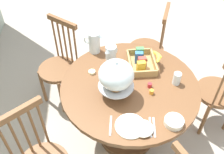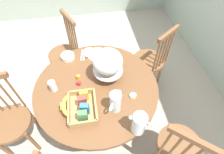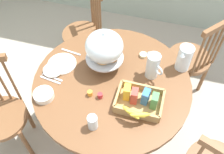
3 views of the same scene
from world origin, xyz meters
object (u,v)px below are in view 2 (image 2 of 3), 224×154
(windsor_chair_facing_door, at_px, (150,61))
(drinking_glass, at_px, (53,86))
(cereal_bowl, at_px, (68,56))
(windsor_chair_host_seat, at_px, (10,121))
(orange_juice_pitcher, at_px, (139,124))
(milk_pitcher, at_px, (115,103))
(butter_dish, at_px, (133,96))
(china_plate_small, at_px, (89,52))
(windsor_chair_far_side, at_px, (66,54))
(cereal_basket, at_px, (81,107))
(china_plate_large, at_px, (97,55))
(pastry_stand_with_dome, at_px, (108,62))
(dining_table, at_px, (98,99))
(windsor_chair_by_cabinet, at_px, (179,148))

(windsor_chair_facing_door, height_order, drinking_glass, windsor_chair_facing_door)
(windsor_chair_facing_door, height_order, cereal_bowl, windsor_chair_facing_door)
(windsor_chair_host_seat, relative_size, orange_juice_pitcher, 4.74)
(milk_pitcher, distance_m, butter_dish, 0.22)
(china_plate_small, bearing_deg, windsor_chair_facing_door, 93.70)
(drinking_glass, bearing_deg, windsor_chair_facing_door, 113.49)
(windsor_chair_far_side, relative_size, cereal_basket, 3.09)
(windsor_chair_facing_door, bearing_deg, china_plate_small, -86.30)
(china_plate_small, height_order, cereal_bowl, cereal_bowl)
(windsor_chair_far_side, height_order, orange_juice_pitcher, windsor_chair_far_side)
(china_plate_large, bearing_deg, windsor_chair_facing_door, 97.16)
(drinking_glass, bearing_deg, pastry_stand_with_dome, 98.35)
(china_plate_large, distance_m, butter_dish, 0.64)
(china_plate_small, relative_size, cereal_bowl, 1.07)
(pastry_stand_with_dome, distance_m, drinking_glass, 0.53)
(orange_juice_pitcher, distance_m, china_plate_small, 0.97)
(windsor_chair_far_side, xyz_separation_m, windsor_chair_host_seat, (0.89, -0.52, 0.00))
(windsor_chair_host_seat, relative_size, china_plate_large, 4.43)
(china_plate_large, height_order, china_plate_small, china_plate_small)
(windsor_chair_facing_door, height_order, orange_juice_pitcher, windsor_chair_facing_door)
(windsor_chair_facing_door, distance_m, windsor_chair_host_seat, 1.70)
(pastry_stand_with_dome, distance_m, orange_juice_pitcher, 0.59)
(china_plate_small, bearing_deg, windsor_chair_far_side, -137.83)
(windsor_chair_far_side, xyz_separation_m, orange_juice_pitcher, (1.28, 0.63, 0.38))
(pastry_stand_with_dome, height_order, china_plate_small, pastry_stand_with_dome)
(dining_table, relative_size, drinking_glass, 10.52)
(milk_pitcher, height_order, drinking_glass, milk_pitcher)
(butter_dish, bearing_deg, china_plate_large, -156.39)
(windsor_chair_facing_door, distance_m, butter_dish, 0.84)
(orange_juice_pitcher, xyz_separation_m, china_plate_small, (-0.92, -0.30, -0.08))
(china_plate_small, bearing_deg, dining_table, 3.49)
(orange_juice_pitcher, height_order, drinking_glass, orange_juice_pitcher)
(milk_pitcher, bearing_deg, butter_dish, 118.41)
(china_plate_large, bearing_deg, milk_pitcher, 6.76)
(windsor_chair_by_cabinet, distance_m, china_plate_large, 1.20)
(dining_table, bearing_deg, china_plate_small, -176.51)
(china_plate_large, bearing_deg, cereal_basket, -17.23)
(windsor_chair_far_side, distance_m, milk_pitcher, 1.23)
(china_plate_large, bearing_deg, windsor_chair_by_cabinet, 31.19)
(pastry_stand_with_dome, bearing_deg, orange_juice_pitcher, 14.78)
(windsor_chair_facing_door, relative_size, butter_dish, 16.25)
(milk_pitcher, relative_size, cereal_basket, 0.65)
(orange_juice_pitcher, height_order, cereal_basket, orange_juice_pitcher)
(dining_table, bearing_deg, drinking_glass, -92.60)
(pastry_stand_with_dome, height_order, drinking_glass, pastry_stand_with_dome)
(windsor_chair_far_side, height_order, pastry_stand_with_dome, pastry_stand_with_dome)
(china_plate_small, bearing_deg, windsor_chair_by_cabinet, 33.62)
(pastry_stand_with_dome, bearing_deg, dining_table, -53.83)
(dining_table, height_order, windsor_chair_facing_door, windsor_chair_facing_door)
(pastry_stand_with_dome, xyz_separation_m, cereal_bowl, (-0.32, -0.39, -0.17))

